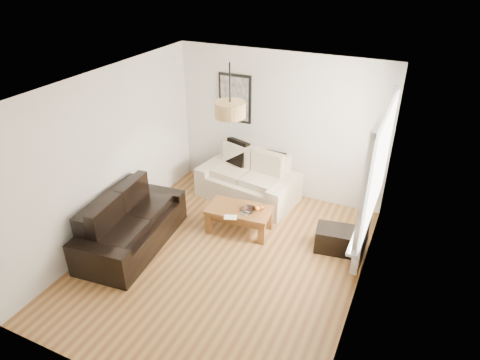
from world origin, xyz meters
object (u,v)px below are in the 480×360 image
at_px(loveseat_cream, 248,177).
at_px(coffee_table, 239,219).
at_px(ottoman, 337,239).
at_px(sofa_leather, 131,222).

relative_size(loveseat_cream, coffee_table, 1.71).
height_order(loveseat_cream, ottoman, loveseat_cream).
xyz_separation_m(loveseat_cream, sofa_leather, (-1.04, -2.02, -0.02)).
height_order(loveseat_cream, sofa_leather, loveseat_cream).
relative_size(loveseat_cream, sofa_leather, 0.92).
bearing_deg(sofa_leather, coffee_table, -58.42).
distance_m(loveseat_cream, ottoman, 2.03).
bearing_deg(sofa_leather, ottoman, -73.58).
bearing_deg(coffee_table, loveseat_cream, 106.08).
bearing_deg(sofa_leather, loveseat_cream, -33.46).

